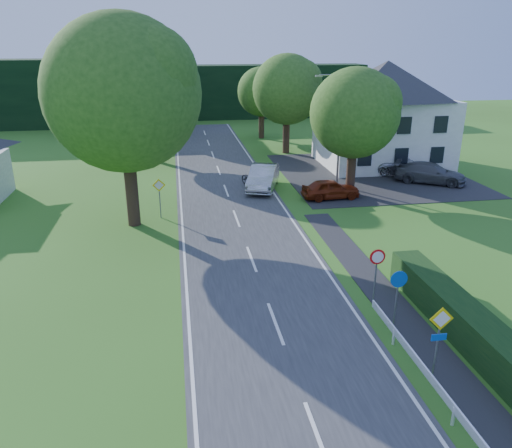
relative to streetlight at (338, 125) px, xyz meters
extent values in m
cube|color=#363638|center=(-8.06, -10.00, -4.44)|extent=(7.00, 80.00, 0.04)
cube|color=#28272A|center=(3.94, 3.00, -4.44)|extent=(14.00, 16.00, 0.04)
cube|color=white|center=(-11.31, -10.00, -4.42)|extent=(0.12, 80.00, 0.01)
cube|color=white|center=(-4.81, -10.00, -4.42)|extent=(0.12, 80.00, 0.01)
cube|color=black|center=(-0.06, 36.00, -0.96)|extent=(30.00, 5.00, 7.00)
cube|color=silver|center=(5.94, 6.00, -1.66)|extent=(10.00, 8.00, 5.60)
pyramid|color=#28272C|center=(5.94, 6.00, 2.64)|extent=(10.60, 8.40, 3.00)
cylinder|color=slate|center=(0.14, 0.00, -0.46)|extent=(0.16, 0.16, 8.00)
cylinder|color=slate|center=(-0.66, 0.00, 3.44)|extent=(1.70, 0.10, 0.10)
cube|color=slate|center=(-1.56, 0.00, 3.39)|extent=(0.50, 0.18, 0.12)
cylinder|color=slate|center=(-3.76, -22.00, -3.26)|extent=(0.07, 0.07, 2.40)
cube|color=yellow|center=(-3.76, -22.03, -2.26)|extent=(0.78, 0.04, 0.78)
cube|color=white|center=(-3.76, -22.03, -2.26)|extent=(0.57, 0.05, 0.57)
cube|color=blue|center=(-3.76, -22.03, -2.91)|extent=(0.50, 0.04, 0.22)
cylinder|color=slate|center=(-3.76, -19.00, -3.36)|extent=(0.07, 0.07, 2.20)
cylinder|color=blue|center=(-3.76, -19.03, -2.41)|extent=(0.64, 0.04, 0.64)
cylinder|color=slate|center=(-3.76, -17.00, -3.36)|extent=(0.07, 0.07, 2.20)
cylinder|color=red|center=(-3.76, -17.03, -2.41)|extent=(0.64, 0.04, 0.64)
cylinder|color=white|center=(-3.76, -17.05, -2.41)|extent=(0.48, 0.04, 0.48)
cylinder|color=slate|center=(-12.56, -5.00, -3.36)|extent=(0.07, 0.07, 2.20)
cube|color=yellow|center=(-12.56, -5.03, -2.41)|extent=(0.78, 0.04, 0.78)
cube|color=white|center=(-12.56, -5.03, -2.41)|extent=(0.57, 0.05, 0.57)
imported|color=#B0B1B4|center=(-5.36, 0.10, -3.58)|extent=(3.29, 5.43, 1.69)
imported|color=black|center=(-6.26, 1.02, -3.90)|extent=(1.40, 2.10, 1.04)
imported|color=maroon|center=(-1.28, -3.00, -3.76)|extent=(3.97, 1.79, 1.33)
imported|color=silver|center=(3.37, 4.88, -3.77)|extent=(4.18, 2.13, 1.31)
imported|color=#515257|center=(7.29, -0.32, -3.68)|extent=(5.48, 4.48, 1.49)
imported|color=#ADAEB5|center=(6.64, 2.55, -3.71)|extent=(5.52, 3.46, 1.42)
imported|color=red|center=(3.05, 4.70, -3.40)|extent=(2.34, 2.38, 2.05)
camera|label=1|loc=(-11.42, -34.13, 5.66)|focal=35.00mm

